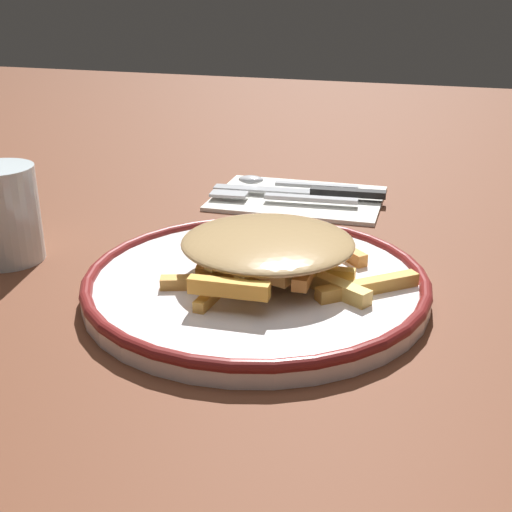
% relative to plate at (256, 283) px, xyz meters
% --- Properties ---
extents(ground_plane, '(2.60, 2.60, 0.00)m').
position_rel_plate_xyz_m(ground_plane, '(0.00, 0.00, -0.01)').
color(ground_plane, brown).
extents(plate, '(0.29, 0.29, 0.02)m').
position_rel_plate_xyz_m(plate, '(0.00, 0.00, 0.00)').
color(plate, white).
rests_on(plate, ground_plane).
extents(fries_heap, '(0.18, 0.21, 0.04)m').
position_rel_plate_xyz_m(fries_heap, '(0.01, -0.01, 0.03)').
color(fries_heap, gold).
rests_on(fries_heap, plate).
extents(napkin, '(0.15, 0.21, 0.01)m').
position_rel_plate_xyz_m(napkin, '(0.27, 0.03, -0.01)').
color(napkin, silver).
rests_on(napkin, ground_plane).
extents(fork, '(0.04, 0.18, 0.01)m').
position_rel_plate_xyz_m(fork, '(0.24, 0.04, 0.00)').
color(fork, silver).
rests_on(fork, napkin).
extents(knife, '(0.04, 0.21, 0.01)m').
position_rel_plate_xyz_m(knife, '(0.27, 0.01, 0.00)').
color(knife, black).
rests_on(knife, napkin).
extents(spoon, '(0.03, 0.15, 0.01)m').
position_rel_plate_xyz_m(spoon, '(0.29, 0.07, 0.00)').
color(spoon, silver).
rests_on(spoon, napkin).
extents(water_glass, '(0.07, 0.07, 0.09)m').
position_rel_plate_xyz_m(water_glass, '(-0.00, 0.25, 0.03)').
color(water_glass, silver).
rests_on(water_glass, ground_plane).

